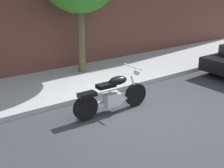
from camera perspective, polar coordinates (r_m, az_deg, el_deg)
ground_plane at (r=7.50m, az=4.15°, el=-5.41°), size 60.00×60.00×0.00m
sidewalk at (r=9.60m, az=-6.48°, el=0.71°), size 24.32×2.95×0.14m
motorcycle at (r=7.26m, az=-0.03°, el=-2.33°), size 2.16×0.70×1.12m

